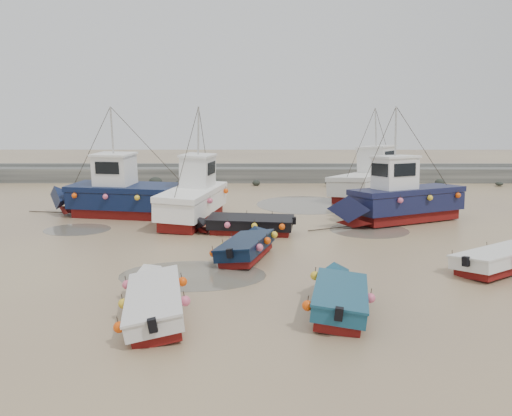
# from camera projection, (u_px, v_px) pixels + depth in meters

# --- Properties ---
(ground) EXTENTS (120.00, 120.00, 0.00)m
(ground) POSITION_uv_depth(u_px,v_px,m) (276.00, 250.00, 21.83)
(ground) COLOR tan
(ground) RESTS_ON ground
(seawall) EXTENTS (60.00, 4.92, 1.50)m
(seawall) POSITION_uv_depth(u_px,v_px,m) (267.00, 174.00, 43.30)
(seawall) COLOR slate
(seawall) RESTS_ON ground
(puddle_a) EXTENTS (5.47, 5.47, 0.01)m
(puddle_a) POSITION_uv_depth(u_px,v_px,m) (193.00, 275.00, 18.46)
(puddle_a) COLOR #5F594B
(puddle_a) RESTS_ON ground
(puddle_b) EXTENTS (4.04, 4.04, 0.01)m
(puddle_b) POSITION_uv_depth(u_px,v_px,m) (369.00, 230.00, 25.52)
(puddle_b) COLOR #5F594B
(puddle_b) RESTS_ON ground
(puddle_c) EXTENTS (3.40, 3.40, 0.01)m
(puddle_c) POSITION_uv_depth(u_px,v_px,m) (77.00, 230.00, 25.65)
(puddle_c) COLOR #5F594B
(puddle_c) RESTS_ON ground
(puddle_d) EXTENTS (6.25, 6.25, 0.01)m
(puddle_d) POSITION_uv_depth(u_px,v_px,m) (304.00, 204.00, 32.62)
(puddle_d) COLOR #5F594B
(puddle_d) RESTS_ON ground
(dinghy_0) EXTENTS (2.50, 6.51, 1.43)m
(dinghy_0) POSITION_uv_depth(u_px,v_px,m) (157.00, 296.00, 14.90)
(dinghy_0) COLOR maroon
(dinghy_0) RESTS_ON ground
(dinghy_1) EXTENTS (2.82, 5.65, 1.43)m
(dinghy_1) POSITION_uv_depth(u_px,v_px,m) (250.00, 244.00, 20.78)
(dinghy_1) COLOR maroon
(dinghy_1) RESTS_ON ground
(dinghy_2) EXTENTS (2.42, 5.56, 1.43)m
(dinghy_2) POSITION_uv_depth(u_px,v_px,m) (339.00, 292.00, 15.16)
(dinghy_2) COLOR maroon
(dinghy_2) RESTS_ON ground
(dinghy_3) EXTENTS (5.94, 4.28, 1.43)m
(dinghy_3) POSITION_uv_depth(u_px,v_px,m) (508.00, 256.00, 19.06)
(dinghy_3) COLOR maroon
(dinghy_3) RESTS_ON ground
(dinghy_4) EXTENTS (6.61, 2.60, 1.43)m
(dinghy_4) POSITION_uv_depth(u_px,v_px,m) (243.00, 223.00, 24.81)
(dinghy_4) COLOR maroon
(dinghy_4) RESTS_ON ground
(cabin_boat_0) EXTENTS (10.37, 4.10, 6.22)m
(cabin_boat_0) POSITION_uv_depth(u_px,v_px,m) (122.00, 193.00, 28.77)
(cabin_boat_0) COLOR maroon
(cabin_boat_0) RESTS_ON ground
(cabin_boat_1) EXTENTS (3.68, 9.58, 6.22)m
(cabin_boat_1) POSITION_uv_depth(u_px,v_px,m) (196.00, 196.00, 27.77)
(cabin_boat_1) COLOR maroon
(cabin_boat_1) RESTS_ON ground
(cabin_boat_2) EXTENTS (9.08, 5.18, 6.22)m
(cabin_boat_2) POSITION_uv_depth(u_px,v_px,m) (399.00, 198.00, 27.14)
(cabin_boat_2) COLOR maroon
(cabin_boat_2) RESTS_ON ground
(cabin_boat_3) EXTENTS (7.64, 8.53, 6.22)m
(cabin_boat_3) POSITION_uv_depth(u_px,v_px,m) (376.00, 179.00, 34.69)
(cabin_boat_3) COLOR maroon
(cabin_boat_3) RESTS_ON ground
(person) EXTENTS (0.74, 0.71, 1.70)m
(person) POSITION_uv_depth(u_px,v_px,m) (192.00, 215.00, 29.18)
(person) COLOR #1B1E38
(person) RESTS_ON ground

